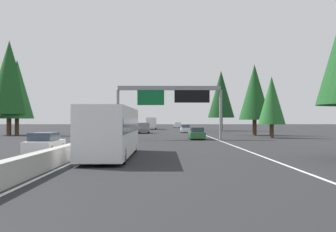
% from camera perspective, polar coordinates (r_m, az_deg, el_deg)
% --- Properties ---
extents(ground_plane, '(320.00, 320.00, 0.00)m').
position_cam_1_polar(ground_plane, '(65.80, -5.11, -2.61)').
color(ground_plane, '#262628').
extents(median_barrier, '(180.00, 0.56, 0.90)m').
position_cam_1_polar(median_barrier, '(85.75, -4.23, -1.84)').
color(median_barrier, '#ADAAA3').
rests_on(median_barrier, ground).
extents(shoulder_stripe_right, '(160.00, 0.16, 0.01)m').
position_cam_1_polar(shoulder_stripe_right, '(75.84, 4.22, -2.34)').
color(shoulder_stripe_right, silver).
rests_on(shoulder_stripe_right, ground).
extents(shoulder_stripe_median, '(160.00, 0.16, 0.01)m').
position_cam_1_polar(shoulder_stripe_median, '(75.75, -4.31, -2.34)').
color(shoulder_stripe_median, silver).
rests_on(shoulder_stripe_median, ground).
extents(sign_gantry_overhead, '(0.50, 12.68, 6.41)m').
position_cam_1_polar(sign_gantry_overhead, '(47.76, 0.40, 2.75)').
color(sign_gantry_overhead, gray).
rests_on(sign_gantry_overhead, ground).
extents(bus_far_left, '(11.50, 2.55, 3.10)m').
position_cam_1_polar(bus_far_left, '(25.26, -8.00, -1.96)').
color(bus_far_left, white).
rests_on(bus_far_left, ground).
extents(sedan_mid_center, '(4.40, 1.80, 1.47)m').
position_cam_1_polar(sedan_mid_center, '(48.58, 4.13, -2.52)').
color(sedan_mid_center, '#2D6B38').
rests_on(sedan_mid_center, ground).
extents(sedan_mid_right, '(4.40, 1.80, 1.47)m').
position_cam_1_polar(sedan_mid_right, '(75.23, 2.52, -1.84)').
color(sedan_mid_right, white).
rests_on(sedan_mid_right, ground).
extents(minivan_far_center, '(5.00, 1.95, 1.69)m').
position_cam_1_polar(minivan_far_center, '(122.94, 1.33, -1.23)').
color(minivan_far_center, white).
rests_on(minivan_far_center, ground).
extents(pickup_near_right, '(5.60, 2.00, 1.86)m').
position_cam_1_polar(pickup_near_right, '(71.11, -3.47, -1.72)').
color(pickup_near_right, slate).
rests_on(pickup_near_right, ground).
extents(sedan_distant_a, '(4.40, 1.80, 1.47)m').
position_cam_1_polar(sedan_distant_a, '(133.48, -2.08, -1.29)').
color(sedan_distant_a, slate).
rests_on(sedan_distant_a, ground).
extents(box_truck_mid_left, '(8.50, 2.40, 2.95)m').
position_cam_1_polar(box_truck_mid_left, '(100.91, -2.37, -0.99)').
color(box_truck_mid_left, white).
rests_on(box_truck_mid_left, ground).
extents(oncoming_near, '(4.40, 1.80, 1.47)m').
position_cam_1_polar(oncoming_near, '(28.98, -17.21, -3.81)').
color(oncoming_near, white).
rests_on(oncoming_near, ground).
extents(conifer_right_near, '(3.55, 3.55, 8.06)m').
position_cam_1_polar(conifer_right_near, '(53.83, 14.58, 2.16)').
color(conifer_right_near, '#4C3823').
rests_on(conifer_right_near, ground).
extents(conifer_right_mid, '(4.78, 4.78, 10.86)m').
position_cam_1_polar(conifer_right_mid, '(62.31, 12.25, 3.36)').
color(conifer_right_mid, '#4C3823').
rests_on(conifer_right_mid, ground).
extents(conifer_right_far, '(5.75, 5.75, 13.06)m').
position_cam_1_polar(conifer_right_far, '(87.44, 7.59, 3.10)').
color(conifer_right_far, '#4C3823').
rests_on(conifer_right_far, ground).
extents(conifer_left_near, '(6.47, 6.47, 14.71)m').
position_cam_1_polar(conifer_left_near, '(66.69, -21.74, 5.15)').
color(conifer_left_near, '#4C3823').
rests_on(conifer_left_near, ground).
extents(conifer_left_mid, '(5.15, 5.15, 11.70)m').
position_cam_1_polar(conifer_left_mid, '(66.39, -20.76, 3.58)').
color(conifer_left_mid, '#4C3823').
rests_on(conifer_left_mid, ground).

